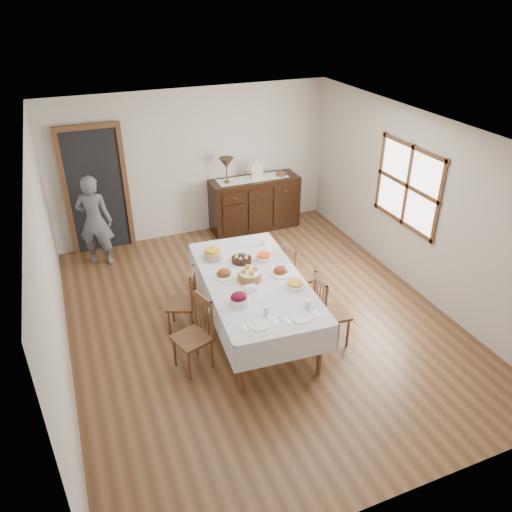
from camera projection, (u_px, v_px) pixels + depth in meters
name	position (u px, v px, depth m)	size (l,w,h in m)	color
ground	(259.00, 319.00, 6.96)	(6.00, 6.00, 0.00)	brown
room_shell	(236.00, 200.00, 6.45)	(5.02, 6.02, 2.65)	white
dining_table	(254.00, 286.00, 6.36)	(1.39, 2.48, 0.82)	silver
chair_left_near	(195.00, 333.00, 5.90)	(0.50, 0.50, 0.96)	brown
chair_left_far	(185.00, 300.00, 6.54)	(0.49, 0.49, 0.90)	brown
chair_right_near	(328.00, 310.00, 6.29)	(0.45, 0.45, 0.98)	brown
chair_right_far	(297.00, 274.00, 7.08)	(0.40, 0.40, 0.96)	brown
sideboard	(255.00, 204.00, 9.26)	(1.63, 0.59, 0.98)	black
person	(94.00, 218.00, 7.94)	(0.51, 0.33, 1.63)	#575965
bread_basket	(250.00, 275.00, 6.26)	(0.30, 0.30, 0.18)	brown
egg_basket	(242.00, 259.00, 6.69)	(0.27, 0.27, 0.11)	black
ham_platter_a	(224.00, 274.00, 6.37)	(0.28, 0.28, 0.11)	white
ham_platter_b	(281.00, 271.00, 6.43)	(0.32, 0.32, 0.11)	white
beet_bowl	(239.00, 299.00, 5.80)	(0.22, 0.22, 0.16)	white
carrot_bowl	(264.00, 257.00, 6.71)	(0.22, 0.22, 0.10)	white
pineapple_bowl	(213.00, 254.00, 6.73)	(0.25, 0.25, 0.15)	tan
casserole_dish	(295.00, 284.00, 6.15)	(0.26, 0.26, 0.07)	white
butter_dish	(250.00, 289.00, 6.06)	(0.15, 0.10, 0.07)	white
setting_left	(261.00, 319.00, 5.53)	(0.43, 0.31, 0.10)	white
setting_right	(303.00, 313.00, 5.65)	(0.43, 0.31, 0.10)	white
glass_far_a	(220.00, 249.00, 6.90)	(0.07, 0.07, 0.11)	white
glass_far_b	(264.00, 242.00, 7.10)	(0.06, 0.06, 0.09)	white
runner	(252.00, 179.00, 9.01)	(1.30, 0.35, 0.01)	white
table_lamp	(226.00, 164.00, 8.66)	(0.26, 0.26, 0.46)	brown
picture_frame	(257.00, 172.00, 8.93)	(0.22, 0.08, 0.28)	beige
deco_bowl	(281.00, 174.00, 9.14)	(0.20, 0.20, 0.06)	brown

